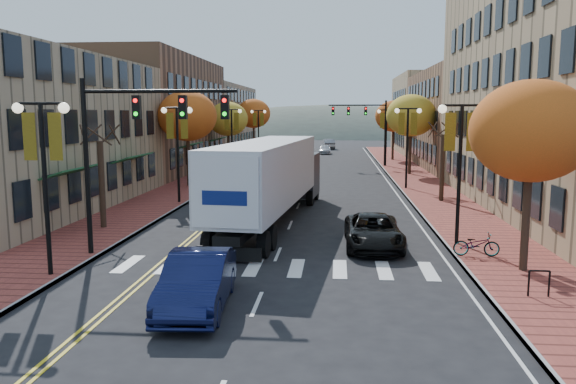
% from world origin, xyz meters
% --- Properties ---
extents(ground, '(200.00, 200.00, 0.00)m').
position_xyz_m(ground, '(0.00, 0.00, 0.00)').
color(ground, black).
rests_on(ground, ground).
extents(sidewalk_left, '(4.00, 85.00, 0.15)m').
position_xyz_m(sidewalk_left, '(-9.00, 32.50, 0.07)').
color(sidewalk_left, brown).
rests_on(sidewalk_left, ground).
extents(sidewalk_right, '(4.00, 85.00, 0.15)m').
position_xyz_m(sidewalk_right, '(9.00, 32.50, 0.07)').
color(sidewalk_right, brown).
rests_on(sidewalk_right, ground).
extents(building_left_near, '(12.00, 22.00, 9.00)m').
position_xyz_m(building_left_near, '(-17.00, 13.00, 4.50)').
color(building_left_near, '#9E8966').
rests_on(building_left_near, ground).
extents(building_left_mid, '(12.00, 24.00, 11.00)m').
position_xyz_m(building_left_mid, '(-17.00, 36.00, 5.50)').
color(building_left_mid, brown).
rests_on(building_left_mid, ground).
extents(building_left_far, '(12.00, 26.00, 9.50)m').
position_xyz_m(building_left_far, '(-17.00, 61.00, 4.75)').
color(building_left_far, '#9E8966').
rests_on(building_left_far, ground).
extents(building_right_mid, '(15.00, 24.00, 10.00)m').
position_xyz_m(building_right_mid, '(18.50, 42.00, 5.00)').
color(building_right_mid, brown).
rests_on(building_right_mid, ground).
extents(building_right_far, '(15.00, 20.00, 11.00)m').
position_xyz_m(building_right_far, '(18.50, 64.00, 5.50)').
color(building_right_far, '#9E8966').
rests_on(building_right_far, ground).
extents(tree_left_a, '(0.28, 0.28, 4.20)m').
position_xyz_m(tree_left_a, '(-9.00, 8.00, 2.25)').
color(tree_left_a, '#382619').
rests_on(tree_left_a, sidewalk_left).
extents(tree_left_b, '(4.48, 4.48, 7.21)m').
position_xyz_m(tree_left_b, '(-9.00, 24.00, 5.45)').
color(tree_left_b, '#382619').
rests_on(tree_left_b, sidewalk_left).
extents(tree_left_c, '(4.16, 4.16, 6.69)m').
position_xyz_m(tree_left_c, '(-9.00, 40.00, 5.05)').
color(tree_left_c, '#382619').
rests_on(tree_left_c, sidewalk_left).
extents(tree_left_d, '(4.61, 4.61, 7.42)m').
position_xyz_m(tree_left_d, '(-9.00, 58.00, 5.60)').
color(tree_left_d, '#382619').
rests_on(tree_left_d, sidewalk_left).
extents(tree_right_a, '(4.16, 4.16, 6.69)m').
position_xyz_m(tree_right_a, '(9.00, 2.00, 5.05)').
color(tree_right_a, '#382619').
rests_on(tree_right_a, sidewalk_right).
extents(tree_right_b, '(0.28, 0.28, 4.20)m').
position_xyz_m(tree_right_b, '(9.00, 18.00, 2.25)').
color(tree_right_b, '#382619').
rests_on(tree_right_b, sidewalk_right).
extents(tree_right_c, '(4.48, 4.48, 7.21)m').
position_xyz_m(tree_right_c, '(9.00, 34.00, 5.45)').
color(tree_right_c, '#382619').
rests_on(tree_right_c, sidewalk_right).
extents(tree_right_d, '(4.35, 4.35, 7.00)m').
position_xyz_m(tree_right_d, '(9.00, 50.00, 5.29)').
color(tree_right_d, '#382619').
rests_on(tree_right_d, sidewalk_right).
extents(lamp_left_a, '(1.96, 0.36, 6.05)m').
position_xyz_m(lamp_left_a, '(-7.50, 0.00, 4.29)').
color(lamp_left_a, black).
rests_on(lamp_left_a, ground).
extents(lamp_left_b, '(1.96, 0.36, 6.05)m').
position_xyz_m(lamp_left_b, '(-7.50, 16.00, 4.29)').
color(lamp_left_b, black).
rests_on(lamp_left_b, ground).
extents(lamp_left_c, '(1.96, 0.36, 6.05)m').
position_xyz_m(lamp_left_c, '(-7.50, 34.00, 4.29)').
color(lamp_left_c, black).
rests_on(lamp_left_c, ground).
extents(lamp_left_d, '(1.96, 0.36, 6.05)m').
position_xyz_m(lamp_left_d, '(-7.50, 52.00, 4.29)').
color(lamp_left_d, black).
rests_on(lamp_left_d, ground).
extents(lamp_right_a, '(1.96, 0.36, 6.05)m').
position_xyz_m(lamp_right_a, '(7.50, 6.00, 4.29)').
color(lamp_right_a, black).
rests_on(lamp_right_a, ground).
extents(lamp_right_b, '(1.96, 0.36, 6.05)m').
position_xyz_m(lamp_right_b, '(7.50, 24.00, 4.29)').
color(lamp_right_b, black).
rests_on(lamp_right_b, ground).
extents(lamp_right_c, '(1.96, 0.36, 6.05)m').
position_xyz_m(lamp_right_c, '(7.50, 42.00, 4.29)').
color(lamp_right_c, black).
rests_on(lamp_right_c, ground).
extents(traffic_mast_near, '(6.10, 0.35, 7.00)m').
position_xyz_m(traffic_mast_near, '(-5.48, 3.00, 4.92)').
color(traffic_mast_near, black).
rests_on(traffic_mast_near, ground).
extents(traffic_mast_far, '(6.10, 0.34, 7.00)m').
position_xyz_m(traffic_mast_far, '(5.48, 42.00, 4.92)').
color(traffic_mast_far, black).
rests_on(traffic_mast_far, ground).
extents(semi_truck, '(4.36, 17.39, 4.30)m').
position_xyz_m(semi_truck, '(-0.96, 10.45, 2.51)').
color(semi_truck, black).
rests_on(semi_truck, ground).
extents(navy_sedan, '(2.04, 5.04, 1.63)m').
position_xyz_m(navy_sedan, '(-1.68, -2.51, 0.81)').
color(navy_sedan, '#0E1339').
rests_on(navy_sedan, ground).
extents(black_suv, '(2.39, 5.09, 1.41)m').
position_xyz_m(black_suv, '(3.92, 5.48, 0.70)').
color(black_suv, black).
rests_on(black_suv, ground).
extents(car_far_white, '(1.95, 3.96, 1.30)m').
position_xyz_m(car_far_white, '(-3.24, 55.45, 0.65)').
color(car_far_white, silver).
rests_on(car_far_white, ground).
extents(car_far_silver, '(1.74, 4.17, 1.20)m').
position_xyz_m(car_far_silver, '(0.62, 60.67, 0.60)').
color(car_far_silver, '#ACAEB4').
rests_on(car_far_silver, ground).
extents(car_far_oncoming, '(2.23, 4.97, 1.58)m').
position_xyz_m(car_far_oncoming, '(0.99, 71.56, 0.79)').
color(car_far_oncoming, '#929298').
rests_on(car_far_oncoming, ground).
extents(bicycle, '(1.78, 0.68, 0.92)m').
position_xyz_m(bicycle, '(7.80, 3.84, 0.61)').
color(bicycle, gray).
rests_on(bicycle, sidewalk_right).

